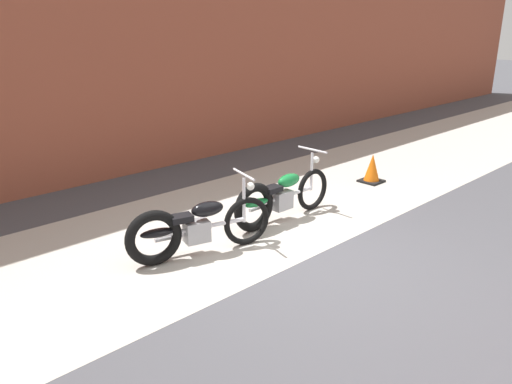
# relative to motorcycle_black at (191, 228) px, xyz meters

# --- Properties ---
(ground_plane) EXTENTS (80.00, 80.00, 0.00)m
(ground_plane) POSITION_rel_motorcycle_black_xyz_m (1.03, -1.10, -0.40)
(ground_plane) COLOR #47474C
(sidewalk_slab) EXTENTS (36.00, 3.50, 0.01)m
(sidewalk_slab) POSITION_rel_motorcycle_black_xyz_m (1.03, 0.65, -0.40)
(sidewalk_slab) COLOR #B2ADA3
(sidewalk_slab) RESTS_ON ground
(brick_building_wall) EXTENTS (36.00, 0.50, 6.04)m
(brick_building_wall) POSITION_rel_motorcycle_black_xyz_m (1.03, 4.10, 2.62)
(brick_building_wall) COLOR brown
(brick_building_wall) RESTS_ON ground
(motorcycle_black) EXTENTS (1.96, 0.78, 1.03)m
(motorcycle_black) POSITION_rel_motorcycle_black_xyz_m (0.00, 0.00, 0.00)
(motorcycle_black) COLOR black
(motorcycle_black) RESTS_ON ground
(motorcycle_green) EXTENTS (2.01, 0.58, 1.03)m
(motorcycle_green) POSITION_rel_motorcycle_black_xyz_m (1.66, 0.05, 0.00)
(motorcycle_green) COLOR black
(motorcycle_green) RESTS_ON ground
(traffic_cone) EXTENTS (0.40, 0.40, 0.55)m
(traffic_cone) POSITION_rel_motorcycle_black_xyz_m (4.43, 0.21, -0.15)
(traffic_cone) COLOR orange
(traffic_cone) RESTS_ON ground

